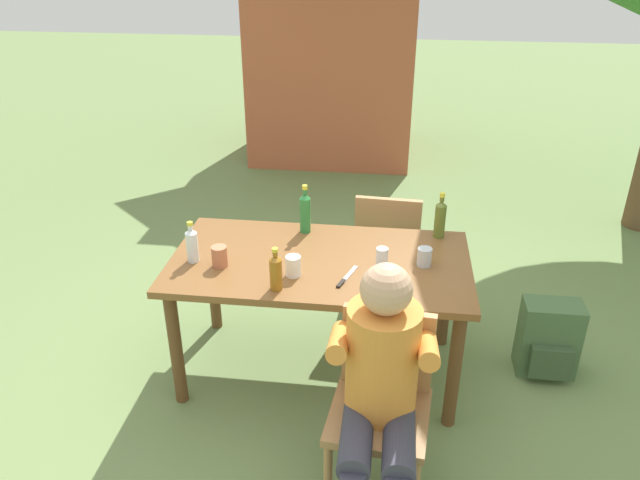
{
  "coord_description": "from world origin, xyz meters",
  "views": [
    {
      "loc": [
        0.36,
        -2.91,
        2.39
      ],
      "look_at": [
        0.0,
        0.0,
        0.88
      ],
      "focal_mm": 34.49,
      "sensor_mm": 36.0,
      "label": 1
    }
  ],
  "objects_px": {
    "cup_steel": "(424,257)",
    "brick_kiosk": "(335,19)",
    "person_in_white_shirt": "(381,381)",
    "cup_terracotta": "(220,256)",
    "bottle_clear": "(192,244)",
    "table_knife": "(346,278)",
    "bottle_olive": "(440,218)",
    "bottle_amber": "(276,272)",
    "dining_table": "(320,274)",
    "chair_near_right": "(382,395)",
    "chair_far_right": "(388,244)",
    "cup_glass": "(382,257)",
    "backpack_by_near_side": "(549,340)",
    "bottle_green": "(305,212)",
    "cup_white": "(293,266)"
  },
  "relations": [
    {
      "from": "bottle_green",
      "to": "bottle_olive",
      "type": "bearing_deg",
      "value": 1.97
    },
    {
      "from": "cup_steel",
      "to": "bottle_amber",
      "type": "bearing_deg",
      "value": -155.87
    },
    {
      "from": "bottle_clear",
      "to": "cup_glass",
      "type": "xyz_separation_m",
      "value": [
        1.02,
        0.08,
        -0.05
      ]
    },
    {
      "from": "bottle_clear",
      "to": "cup_terracotta",
      "type": "xyz_separation_m",
      "value": [
        0.16,
        -0.04,
        -0.04
      ]
    },
    {
      "from": "bottle_clear",
      "to": "cup_steel",
      "type": "relative_size",
      "value": 2.3
    },
    {
      "from": "dining_table",
      "to": "table_knife",
      "type": "height_order",
      "value": "table_knife"
    },
    {
      "from": "bottle_clear",
      "to": "cup_white",
      "type": "relative_size",
      "value": 2.1
    },
    {
      "from": "person_in_white_shirt",
      "to": "bottle_clear",
      "type": "relative_size",
      "value": 5.03
    },
    {
      "from": "table_knife",
      "to": "cup_white",
      "type": "bearing_deg",
      "value": 179.65
    },
    {
      "from": "person_in_white_shirt",
      "to": "cup_steel",
      "type": "height_order",
      "value": "person_in_white_shirt"
    },
    {
      "from": "chair_near_right",
      "to": "bottle_clear",
      "type": "xyz_separation_m",
      "value": [
        -1.06,
        0.64,
        0.37
      ]
    },
    {
      "from": "cup_terracotta",
      "to": "brick_kiosk",
      "type": "bearing_deg",
      "value": 87.5
    },
    {
      "from": "table_knife",
      "to": "bottle_amber",
      "type": "bearing_deg",
      "value": -157.73
    },
    {
      "from": "dining_table",
      "to": "bottle_amber",
      "type": "height_order",
      "value": "bottle_amber"
    },
    {
      "from": "person_in_white_shirt",
      "to": "bottle_clear",
      "type": "height_order",
      "value": "person_in_white_shirt"
    },
    {
      "from": "table_knife",
      "to": "bottle_olive",
      "type": "bearing_deg",
      "value": 47.61
    },
    {
      "from": "dining_table",
      "to": "bottle_clear",
      "type": "bearing_deg",
      "value": -171.72
    },
    {
      "from": "bottle_olive",
      "to": "bottle_clear",
      "type": "xyz_separation_m",
      "value": [
        -1.34,
        -0.46,
        -0.02
      ]
    },
    {
      "from": "bottle_olive",
      "to": "bottle_amber",
      "type": "height_order",
      "value": "bottle_olive"
    },
    {
      "from": "chair_near_right",
      "to": "table_knife",
      "type": "relative_size",
      "value": 3.72
    },
    {
      "from": "bottle_amber",
      "to": "cup_terracotta",
      "type": "xyz_separation_m",
      "value": [
        -0.34,
        0.19,
        -0.04
      ]
    },
    {
      "from": "chair_far_right",
      "to": "cup_glass",
      "type": "relative_size",
      "value": 8.43
    },
    {
      "from": "cup_steel",
      "to": "brick_kiosk",
      "type": "bearing_deg",
      "value": 102.52
    },
    {
      "from": "dining_table",
      "to": "bottle_green",
      "type": "distance_m",
      "value": 0.42
    },
    {
      "from": "person_in_white_shirt",
      "to": "bottle_olive",
      "type": "xyz_separation_m",
      "value": [
        0.29,
        1.21,
        0.22
      ]
    },
    {
      "from": "bottle_green",
      "to": "cup_terracotta",
      "type": "relative_size",
      "value": 2.58
    },
    {
      "from": "table_knife",
      "to": "person_in_white_shirt",
      "type": "bearing_deg",
      "value": -72.33
    },
    {
      "from": "backpack_by_near_side",
      "to": "cup_glass",
      "type": "bearing_deg",
      "value": -169.98
    },
    {
      "from": "bottle_olive",
      "to": "cup_white",
      "type": "relative_size",
      "value": 2.49
    },
    {
      "from": "backpack_by_near_side",
      "to": "chair_near_right",
      "type": "bearing_deg",
      "value": -136.89
    },
    {
      "from": "chair_near_right",
      "to": "backpack_by_near_side",
      "type": "relative_size",
      "value": 1.87
    },
    {
      "from": "backpack_by_near_side",
      "to": "brick_kiosk",
      "type": "height_order",
      "value": "brick_kiosk"
    },
    {
      "from": "chair_far_right",
      "to": "cup_glass",
      "type": "height_order",
      "value": "chair_far_right"
    },
    {
      "from": "person_in_white_shirt",
      "to": "cup_terracotta",
      "type": "bearing_deg",
      "value": 141.33
    },
    {
      "from": "dining_table",
      "to": "person_in_white_shirt",
      "type": "relative_size",
      "value": 1.39
    },
    {
      "from": "cup_steel",
      "to": "brick_kiosk",
      "type": "relative_size",
      "value": 0.04
    },
    {
      "from": "person_in_white_shirt",
      "to": "bottle_olive",
      "type": "distance_m",
      "value": 1.26
    },
    {
      "from": "bottle_olive",
      "to": "cup_terracotta",
      "type": "height_order",
      "value": "bottle_olive"
    },
    {
      "from": "bottle_olive",
      "to": "bottle_green",
      "type": "height_order",
      "value": "bottle_green"
    },
    {
      "from": "person_in_white_shirt",
      "to": "table_knife",
      "type": "bearing_deg",
      "value": 107.67
    },
    {
      "from": "dining_table",
      "to": "brick_kiosk",
      "type": "bearing_deg",
      "value": 94.77
    },
    {
      "from": "bottle_green",
      "to": "cup_glass",
      "type": "distance_m",
      "value": 0.59
    },
    {
      "from": "cup_terracotta",
      "to": "backpack_by_near_side",
      "type": "height_order",
      "value": "cup_terracotta"
    },
    {
      "from": "bottle_clear",
      "to": "backpack_by_near_side",
      "type": "distance_m",
      "value": 2.12
    },
    {
      "from": "bottle_olive",
      "to": "bottle_amber",
      "type": "xyz_separation_m",
      "value": [
        -0.84,
        -0.68,
        -0.02
      ]
    },
    {
      "from": "bottle_clear",
      "to": "cup_glass",
      "type": "height_order",
      "value": "bottle_clear"
    },
    {
      "from": "chair_far_right",
      "to": "table_knife",
      "type": "bearing_deg",
      "value": -102.49
    },
    {
      "from": "bottle_green",
      "to": "table_knife",
      "type": "relative_size",
      "value": 1.26
    },
    {
      "from": "cup_white",
      "to": "brick_kiosk",
      "type": "xyz_separation_m",
      "value": [
        -0.22,
        4.25,
        0.66
      ]
    },
    {
      "from": "dining_table",
      "to": "chair_near_right",
      "type": "height_order",
      "value": "chair_near_right"
    }
  ]
}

